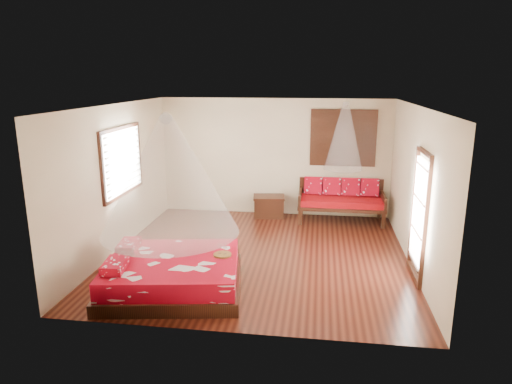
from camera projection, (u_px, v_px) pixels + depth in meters
room at (260, 183)px, 8.34m from camera, size 5.54×5.54×2.84m
bed at (172, 274)px, 7.24m from camera, size 2.38×2.21×0.64m
daybed at (341, 199)px, 10.63m from camera, size 1.97×0.88×0.98m
storage_chest at (269, 206)px, 10.98m from camera, size 0.80×0.63×0.51m
shutter_panel at (343, 138)px, 10.60m from camera, size 1.52×0.06×1.32m
window_left at (122, 161)px, 8.82m from camera, size 0.10×1.74×1.34m
glazed_door at (419, 216)px, 7.48m from camera, size 0.08×1.02×2.16m
wine_tray at (222, 252)px, 7.31m from camera, size 0.29×0.29×0.23m
mosquito_net_main at (169, 176)px, 6.85m from camera, size 2.11×2.11×1.80m
mosquito_net_daybed at (344, 136)px, 10.13m from camera, size 0.86×0.86×1.50m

